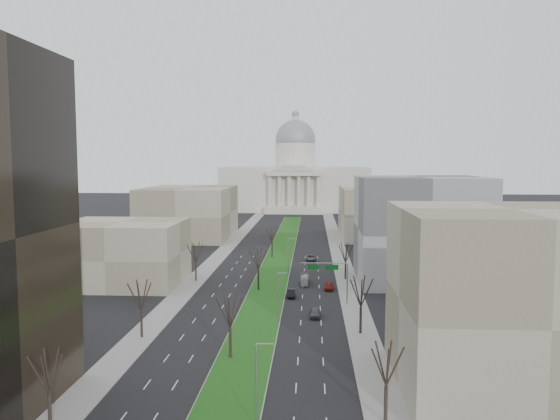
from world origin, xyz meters
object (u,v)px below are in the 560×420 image
at_px(car_red, 329,286).
at_px(box_van, 305,280).
at_px(car_black, 291,293).
at_px(car_grey_far, 311,258).
at_px(car_grey_near, 315,313).

bearing_deg(car_red, box_van, 140.44).
relative_size(car_black, car_grey_far, 0.82).
bearing_deg(box_van, car_grey_far, 87.31).
height_order(car_grey_near, car_black, car_grey_near).
bearing_deg(car_grey_far, car_grey_near, -90.09).
relative_size(car_black, car_red, 0.95).
relative_size(car_grey_near, car_red, 0.93).
bearing_deg(car_grey_near, car_grey_far, 91.86).
bearing_deg(car_grey_far, car_red, -84.30).
bearing_deg(car_grey_far, car_black, -96.51).
height_order(car_black, car_grey_far, car_grey_far).
height_order(car_black, box_van, box_van).
bearing_deg(car_red, car_grey_far, 99.66).
distance_m(car_red, car_grey_far, 33.99).
height_order(car_grey_near, car_grey_far, car_grey_far).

